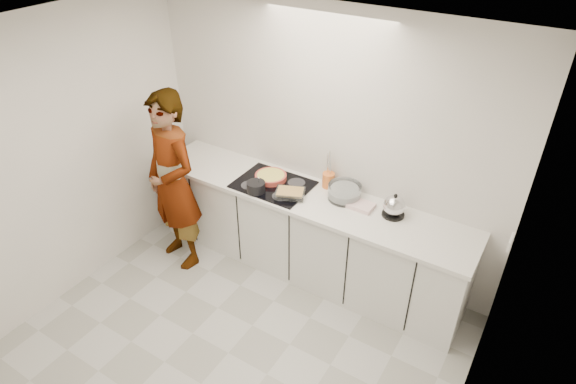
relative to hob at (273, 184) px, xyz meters
The scene contains 16 objects.
floor 1.60m from the hob, 74.48° to the right, with size 3.60×3.20×0.00m, color beige.
ceiling 2.13m from the hob, 74.48° to the right, with size 3.60×3.20×0.00m, color white.
wall_back 0.62m from the hob, 44.17° to the left, with size 3.60×0.00×2.60m, color white.
wall_left 1.96m from the hob, 139.01° to the right, with size 0.00×3.20×2.60m, color white.
wall_right 2.51m from the hob, 29.95° to the right, with size 0.02×3.20×2.60m.
base_cabinets 0.60m from the hob, ahead, with size 3.20×0.58×0.87m, color silver.
countertop 0.35m from the hob, ahead, with size 3.24×0.64×0.04m, color white.
hob is the anchor object (origin of this frame).
tart_dish 0.10m from the hob, 138.18° to the left, with size 0.39×0.39×0.05m.
saucepan 0.21m from the hob, 108.65° to the right, with size 0.22×0.22×0.17m.
baking_dish 0.26m from the hob, 19.47° to the right, with size 0.33×0.29×0.05m.
mixing_bowl 0.71m from the hob, 12.77° to the left, with size 0.38×0.38×0.14m.
tea_towel 0.89m from the hob, ahead, with size 0.23×0.17×0.04m, color white.
kettle 1.19m from the hob, ahead, with size 0.25×0.25×0.23m.
utensil_crock 0.54m from the hob, 28.99° to the left, with size 0.12×0.12×0.15m, color orange.
cook 0.98m from the hob, 148.24° to the right, with size 0.68×0.45×1.87m, color silver.
Camera 1 is at (1.86, -2.01, 3.41)m, focal length 30.00 mm.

